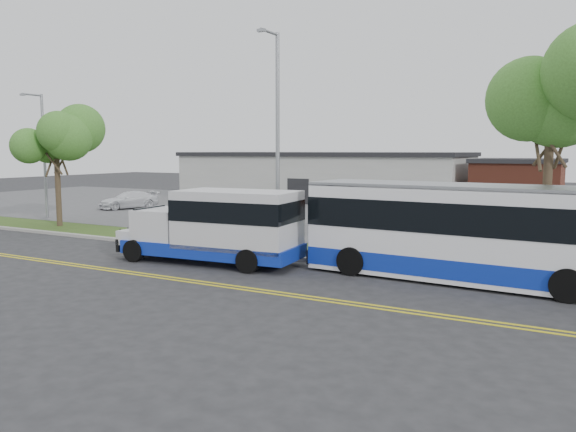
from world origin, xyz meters
The scene contains 19 objects.
ground centered at (0.00, 0.00, 0.00)m, with size 140.00×140.00×0.00m, color #28282B.
lane_line_north centered at (0.00, -3.85, 0.01)m, with size 70.00×0.12×0.01m, color gold.
lane_line_south centered at (0.00, -4.15, 0.01)m, with size 70.00×0.12×0.01m, color gold.
curb centered at (0.00, 1.10, 0.07)m, with size 80.00×0.30×0.15m, color #9E9B93.
verge centered at (0.00, 2.90, 0.05)m, with size 80.00×3.30×0.10m, color #2A4918.
parking_lot centered at (0.00, 17.00, 0.05)m, with size 80.00×25.00×0.10m, color #4C4C4F.
commercial_building centered at (-6.00, 27.00, 2.18)m, with size 25.40×10.40×4.35m.
brick_wing centered at (10.50, 26.00, 1.96)m, with size 6.30×7.30×3.90m.
tree_east centered at (14.00, 3.00, 6.20)m, with size 5.20×5.20×8.33m.
tree_west centered at (-12.00, 3.20, 5.12)m, with size 4.40×4.40×6.91m.
streetlight_near centered at (3.00, 2.73, 5.23)m, with size 0.35×1.53×9.50m.
streetlight_far centered at (-16.00, 5.42, 4.48)m, with size 0.35×1.53×8.00m.
shuttle_bus centered at (2.52, -0.95, 1.57)m, with size 7.83×3.10×2.94m.
transit_bus centered at (12.19, 0.60, 1.69)m, with size 12.15×3.39×3.34m.
pedestrian centered at (-1.40, 1.90, 1.05)m, with size 0.69×0.45×1.89m, color black.
parked_car_a centered at (-3.57, 9.02, 0.77)m, with size 1.42×4.06×1.34m, color #ACAFB4.
parked_car_b centered at (-15.63, 12.53, 0.75)m, with size 1.81×4.46×1.29m, color white.
grocery_bag_left centered at (-1.70, 1.65, 0.26)m, with size 0.32×0.32×0.32m, color white.
grocery_bag_right centered at (-1.10, 2.15, 0.26)m, with size 0.32×0.32×0.32m, color white.
Camera 1 is at (15.46, -19.06, 4.49)m, focal length 35.00 mm.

